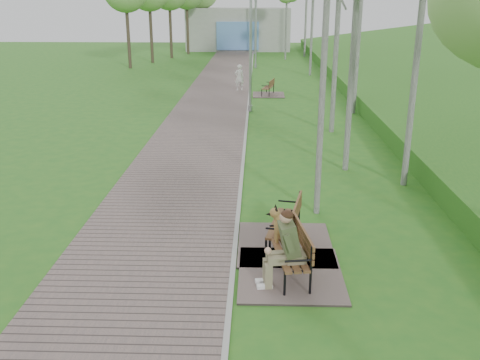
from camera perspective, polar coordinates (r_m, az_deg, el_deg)
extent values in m
cube|color=#695955|center=(25.91, -3.03, 7.86)|extent=(3.50, 67.00, 0.04)
cube|color=#999993|center=(25.82, 0.88, 7.86)|extent=(0.10, 67.00, 0.05)
cube|color=#9E9E99|center=(54.95, -0.15, 15.81)|extent=(10.00, 5.00, 4.00)
cube|color=#5D8BD0|center=(52.38, -0.25, 15.11)|extent=(4.00, 0.20, 2.60)
cube|color=#695955|center=(10.28, 5.39, -9.98)|extent=(1.95, 2.17, 0.04)
cube|color=brown|center=(10.06, 5.19, -7.64)|extent=(0.73, 1.68, 0.04)
cube|color=brown|center=(9.99, 6.71, -6.04)|extent=(0.29, 1.61, 0.36)
cube|color=#695955|center=(11.43, 4.81, -6.84)|extent=(1.97, 2.19, 0.04)
cube|color=brown|center=(11.23, 4.62, -4.67)|extent=(0.80, 1.71, 0.04)
cube|color=brown|center=(11.08, 6.00, -3.39)|extent=(0.36, 1.62, 0.36)
cube|color=#695955|center=(29.02, 3.06, 9.06)|extent=(1.68, 1.87, 0.04)
cube|color=brown|center=(28.96, 2.97, 9.84)|extent=(0.70, 1.46, 0.04)
cube|color=brown|center=(28.88, 3.42, 10.32)|extent=(0.32, 1.38, 0.31)
cylinder|color=#9A9DA2|center=(24.71, 1.10, 7.65)|extent=(0.20, 0.20, 0.30)
cylinder|color=#9A9DA2|center=(24.36, 1.13, 13.06)|extent=(0.12, 0.12, 4.98)
cylinder|color=#9A9DA2|center=(40.48, 1.68, 12.07)|extent=(0.21, 0.21, 0.31)
cylinder|color=#9A9DA2|center=(40.27, 1.71, 15.52)|extent=(0.12, 0.12, 5.20)
cylinder|color=#9A9DA2|center=(50.93, 1.59, 13.46)|extent=(0.19, 0.19, 0.28)
cylinder|color=#9A9DA2|center=(50.77, 1.61, 15.94)|extent=(0.11, 0.11, 4.70)
cylinder|color=#9A9DA2|center=(50.70, 1.64, 18.65)|extent=(0.17, 0.17, 0.23)
imported|color=white|center=(30.29, -0.08, 10.86)|extent=(0.62, 0.50, 1.46)
cylinder|color=silver|center=(12.23, 9.03, 14.13)|extent=(0.16, 0.16, 8.00)
cylinder|color=silver|center=(14.86, 18.68, 15.53)|extent=(0.17, 0.17, 8.68)
cylinder|color=silver|center=(15.85, 12.17, 16.14)|extent=(0.20, 0.20, 8.64)
cylinder|color=silver|center=(20.66, 10.41, 16.91)|extent=(0.19, 0.19, 8.72)
cylinder|color=silver|center=(36.62, 7.77, 17.79)|extent=(0.16, 0.16, 8.72)
cylinder|color=silver|center=(46.15, 4.96, 16.98)|extent=(0.16, 0.16, 6.94)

